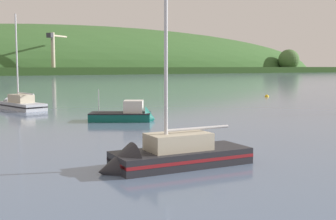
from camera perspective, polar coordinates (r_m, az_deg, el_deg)
The scene contains 6 objects.
far_shoreline_hill at distance 286.63m, azimuth -10.29°, elevation 4.79°, with size 504.98×134.96×60.49m.
dockside_crane at distance 232.37m, azimuth -14.74°, elevation 7.08°, with size 12.67×11.84×21.55m.
sailboat_midwater_white at distance 48.60m, azimuth -18.97°, elevation 0.52°, with size 4.40×7.69×10.86m.
sailboat_far_left at distance 19.56m, azimuth -0.34°, elevation -6.64°, with size 7.12×2.42×11.07m.
fishing_boat_moored at distance 36.08m, azimuth -5.32°, elevation -0.88°, with size 5.74×4.35×3.46m.
mooring_buoy_foreground at distance 65.79m, azimuth 12.78°, elevation 1.69°, with size 0.63×0.63×0.71m.
Camera 1 is at (-6.31, 3.77, 4.50)m, focal length 46.64 mm.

